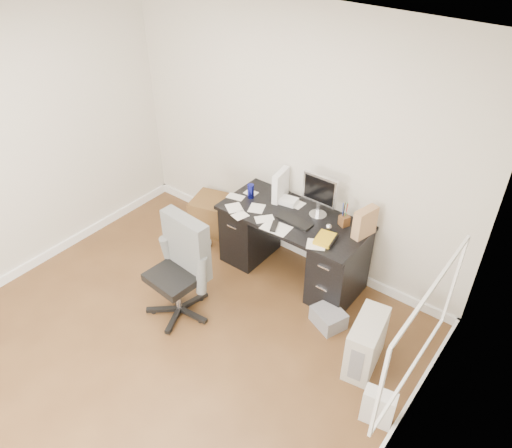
{
  "coord_description": "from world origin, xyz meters",
  "views": [
    {
      "loc": [
        2.47,
        -1.78,
        3.59
      ],
      "look_at": [
        0.17,
        1.2,
        0.86
      ],
      "focal_mm": 35.0,
      "sensor_mm": 36.0,
      "label": 1
    }
  ],
  "objects_px": {
    "lcd_monitor": "(319,196)",
    "office_chair": "(175,272)",
    "pc_tower": "(366,343)",
    "desk": "(292,244)",
    "wicker_basket": "(212,214)",
    "keyboard": "(294,221)"
  },
  "relations": [
    {
      "from": "desk",
      "to": "wicker_basket",
      "type": "bearing_deg",
      "value": 175.81
    },
    {
      "from": "pc_tower",
      "to": "wicker_basket",
      "type": "relative_size",
      "value": 1.23
    },
    {
      "from": "lcd_monitor",
      "to": "keyboard",
      "type": "distance_m",
      "value": 0.34
    },
    {
      "from": "lcd_monitor",
      "to": "office_chair",
      "type": "height_order",
      "value": "lcd_monitor"
    },
    {
      "from": "keyboard",
      "to": "office_chair",
      "type": "relative_size",
      "value": 0.36
    },
    {
      "from": "desk",
      "to": "office_chair",
      "type": "distance_m",
      "value": 1.27
    },
    {
      "from": "desk",
      "to": "lcd_monitor",
      "type": "bearing_deg",
      "value": 39.88
    },
    {
      "from": "office_chair",
      "to": "pc_tower",
      "type": "bearing_deg",
      "value": 21.86
    },
    {
      "from": "keyboard",
      "to": "pc_tower",
      "type": "xyz_separation_m",
      "value": [
        1.12,
        -0.52,
        -0.5
      ]
    },
    {
      "from": "office_chair",
      "to": "lcd_monitor",
      "type": "bearing_deg",
      "value": 65.2
    },
    {
      "from": "wicker_basket",
      "to": "office_chair",
      "type": "bearing_deg",
      "value": -61.72
    },
    {
      "from": "office_chair",
      "to": "wicker_basket",
      "type": "height_order",
      "value": "office_chair"
    },
    {
      "from": "keyboard",
      "to": "desk",
      "type": "bearing_deg",
      "value": 127.34
    },
    {
      "from": "lcd_monitor",
      "to": "office_chair",
      "type": "bearing_deg",
      "value": -119.13
    },
    {
      "from": "desk",
      "to": "wicker_basket",
      "type": "height_order",
      "value": "desk"
    },
    {
      "from": "lcd_monitor",
      "to": "pc_tower",
      "type": "bearing_deg",
      "value": -36.97
    },
    {
      "from": "desk",
      "to": "lcd_monitor",
      "type": "xyz_separation_m",
      "value": [
        0.18,
        0.15,
        0.58
      ]
    },
    {
      "from": "pc_tower",
      "to": "wicker_basket",
      "type": "height_order",
      "value": "pc_tower"
    },
    {
      "from": "keyboard",
      "to": "wicker_basket",
      "type": "relative_size",
      "value": 0.89
    },
    {
      "from": "office_chair",
      "to": "pc_tower",
      "type": "xyz_separation_m",
      "value": [
        1.72,
        0.54,
        -0.26
      ]
    },
    {
      "from": "keyboard",
      "to": "lcd_monitor",
      "type": "bearing_deg",
      "value": 63.85
    },
    {
      "from": "lcd_monitor",
      "to": "office_chair",
      "type": "relative_size",
      "value": 0.44
    }
  ]
}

